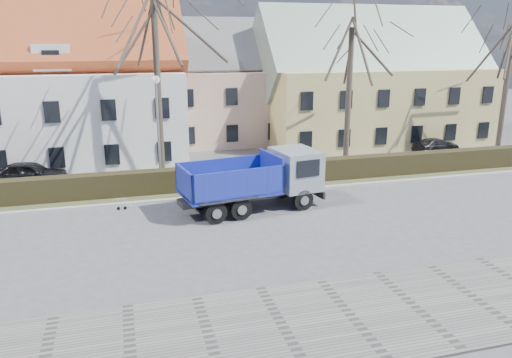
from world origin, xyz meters
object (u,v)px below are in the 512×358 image
object	(u,v)px
streetlight	(158,133)
parked_car_b	(436,146)
cart_frame	(117,204)
parked_car_a	(29,174)
dump_truck	(247,182)

from	to	relation	value
streetlight	parked_car_b	distance (m)	21.25
cart_frame	streetlight	bearing A→B (deg)	52.24
cart_frame	parked_car_a	xyz separation A→B (m)	(-4.89, 5.90, 0.38)
parked_car_a	parked_car_b	world-z (taller)	parked_car_a
streetlight	parked_car_b	bearing A→B (deg)	10.45
streetlight	dump_truck	bearing A→B (deg)	-51.56
dump_truck	streetlight	bearing A→B (deg)	119.18
cart_frame	parked_car_b	distance (m)	24.23
dump_truck	cart_frame	bearing A→B (deg)	155.73
streetlight	parked_car_a	size ratio (longest dim) A/B	1.53
dump_truck	cart_frame	distance (m)	6.66
dump_truck	streetlight	xyz separation A→B (m)	(-3.87, 4.88, 1.76)
streetlight	cart_frame	world-z (taller)	streetlight
dump_truck	streetlight	world-z (taller)	streetlight
cart_frame	dump_truck	bearing A→B (deg)	-15.01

